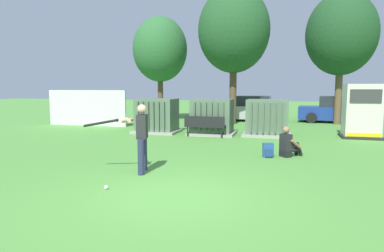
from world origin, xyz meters
The scene contains 16 objects.
ground_plane centered at (0.00, 0.00, 0.00)m, with size 96.00×96.00×0.00m, color #51933D.
fence_panel centered at (-8.56, 10.50, 1.00)m, with size 4.80×0.12×2.00m, color silver.
transformer_west centered at (-3.69, 8.78, 0.79)m, with size 2.10×1.70×1.62m.
transformer_mid_west centered at (-0.99, 8.80, 0.79)m, with size 2.10×1.70×1.62m.
transformer_mid_east centered at (1.46, 9.08, 0.79)m, with size 2.10×1.70×1.62m.
generator_enclosure centered at (5.37, 9.49, 1.14)m, with size 1.60×1.40×2.30m.
park_bench centered at (-1.14, 7.92, 0.54)m, with size 1.82×0.49×0.92m.
batter centered at (-1.35, 1.54, 0.98)m, with size 1.61×0.76×1.74m.
sports_ball centered at (-1.47, 0.02, 0.04)m, with size 0.09×0.09×0.09m, color white.
seated_spectator centered at (2.31, 4.58, 0.38)m, with size 0.76×0.71×0.96m.
backpack centered at (1.71, 4.31, 0.21)m, with size 0.36×0.31×0.44m.
tree_left centered at (-5.57, 14.36, 4.55)m, with size 3.47×3.47×6.63m.
tree_center_left centered at (-0.74, 13.60, 5.42)m, with size 4.13×4.13×7.89m.
tree_center_right centered at (5.22, 14.92, 5.15)m, with size 3.93×3.93×7.50m.
parked_car_leftmost centered at (0.17, 15.50, 0.75)m, with size 4.28×2.08×1.62m.
parked_car_left_of_center centered at (5.25, 15.94, 0.75)m, with size 4.36×2.27×1.62m.
Camera 1 is at (2.10, -6.20, 2.16)m, focal length 31.39 mm.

